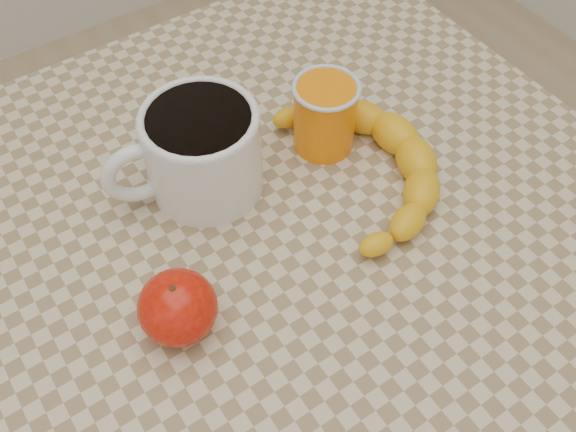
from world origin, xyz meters
TOP-DOWN VIEW (x-y plane):
  - table at (0.00, 0.00)m, footprint 0.80×0.80m
  - coffee_mug at (-0.04, 0.10)m, footprint 0.19×0.15m
  - orange_juice_glass at (0.11, 0.08)m, footprint 0.08×0.08m
  - apple at (-0.15, -0.04)m, footprint 0.10×0.10m
  - banana at (0.11, 0.01)m, footprint 0.35×0.39m

SIDE VIEW (x-z plane):
  - table at x=0.00m, z-range 0.29..1.04m
  - banana at x=0.11m, z-range 0.75..0.79m
  - apple at x=-0.15m, z-range 0.75..0.82m
  - orange_juice_glass at x=0.11m, z-range 0.75..0.84m
  - coffee_mug at x=-0.04m, z-range 0.75..0.86m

